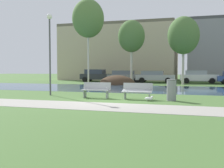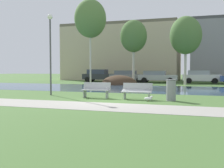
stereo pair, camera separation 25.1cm
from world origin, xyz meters
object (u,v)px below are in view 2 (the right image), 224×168
Objects in this scene: streetlamp at (50,41)px; parked_hatch_third_silver at (157,76)px; parked_wagon_fourth_white at (201,76)px; trash_bin at (171,90)px; parked_sedan_second_grey at (128,76)px; parked_van_nearest_dark at (99,75)px; bench_right at (137,91)px; bench_left at (96,90)px; seagull at (148,99)px.

streetlamp is 1.08× the size of parked_hatch_third_silver.
trash_bin is at bearing -94.56° from parked_wagon_fourth_white.
parked_sedan_second_grey is 8.57m from parked_wagon_fourth_white.
parked_van_nearest_dark is 0.94× the size of parked_sedan_second_grey.
streetlamp is at bearing -78.89° from parked_van_nearest_dark.
parked_wagon_fourth_white is at bearing 79.91° from bench_right.
parked_sedan_second_grey is at bearing 106.21° from bench_right.
bench_left is 19.25m from parked_wagon_fourth_white.
parked_hatch_third_silver is at bearing 95.26° from bench_right.
seagull is 0.10× the size of streetlamp.
bench_right is 1.03m from seagull.
parked_sedan_second_grey is 1.07× the size of parked_wagon_fourth_white.
parked_wagon_fourth_white is at bearing 73.01° from bench_left.
trash_bin is 0.22× the size of streetlamp.
parked_van_nearest_dark reaches higher than parked_hatch_third_silver.
bench_left is 18.45m from parked_sedan_second_grey.
parked_sedan_second_grey is at bearing -178.67° from parked_wagon_fourth_white.
parked_sedan_second_grey is 0.98× the size of parked_hatch_third_silver.
parked_wagon_fourth_white reaches higher than trash_bin.
seagull is at bearing -11.72° from bench_left.
trash_bin is 1.26m from seagull.
streetlamp is at bearing 174.09° from trash_bin.
parked_hatch_third_silver reaches higher than trash_bin.
bench_left is at bearing -92.12° from parked_hatch_third_silver.
parked_hatch_third_silver reaches higher than bench_left.
trash_bin is 19.65m from parked_sedan_second_grey.
parked_sedan_second_grey reaches higher than parked_hatch_third_silver.
parked_wagon_fourth_white is (1.48, 18.52, 0.22)m from trash_bin.
bench_right is 3.39× the size of seagull.
parked_van_nearest_dark is 0.92× the size of parked_hatch_third_silver.
trash_bin is at bearing -59.47° from parked_van_nearest_dark.
bench_right is 18.97m from parked_sedan_second_grey.
parked_hatch_third_silver is (-1.68, 18.19, 0.28)m from bench_right.
bench_right is at bearing -63.64° from parked_van_nearest_dark.
bench_right is at bearing -84.74° from parked_hatch_third_silver.
seagull is (0.74, -0.64, -0.34)m from bench_right.
seagull is at bearing -62.63° from parked_van_nearest_dark.
streetlamp is (-5.61, 0.65, 2.89)m from bench_right.
parked_hatch_third_silver is at bearing 87.88° from bench_left.
parked_van_nearest_dark is (-9.82, 18.98, 0.69)m from seagull.
parked_van_nearest_dark is at bearing 101.11° from streetlamp.
parked_sedan_second_grey is (-2.94, 18.21, 0.30)m from bench_left.
bench_right is 18.27m from parked_hatch_third_silver.
streetlamp reaches higher than trash_bin.
seagull is at bearing -82.70° from parked_hatch_third_silver.
parked_sedan_second_grey is (-6.03, 18.85, 0.64)m from seagull.
bench_left is 1.00× the size of bench_right.
parked_sedan_second_grey is 3.62m from parked_hatch_third_silver.
streetlamp is (-6.35, 1.29, 3.23)m from seagull.
parked_sedan_second_grey reaches higher than seagull.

